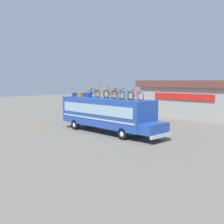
% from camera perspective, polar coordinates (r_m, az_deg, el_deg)
% --- Properties ---
extents(ground_plane, '(120.00, 120.00, 0.00)m').
position_cam_1_polar(ground_plane, '(24.63, -1.37, -4.23)').
color(ground_plane, slate).
extents(bus, '(10.98, 2.66, 3.06)m').
position_cam_1_polar(bus, '(24.21, -1.06, -0.12)').
color(bus, '#23479E').
rests_on(bus, ground).
extents(luggage_bag_1, '(0.48, 0.56, 0.39)m').
position_cam_1_polar(luggage_bag_1, '(27.06, -7.63, 3.64)').
color(luggage_bag_1, '#193899').
rests_on(luggage_bag_1, bus).
extents(luggage_bag_2, '(0.72, 0.46, 0.40)m').
position_cam_1_polar(luggage_bag_2, '(26.45, -6.58, 3.60)').
color(luggage_bag_2, olive).
rests_on(luggage_bag_2, bus).
extents(luggage_bag_3, '(0.66, 0.33, 0.42)m').
position_cam_1_polar(luggage_bag_3, '(25.93, -4.97, 3.58)').
color(luggage_bag_3, '#193899').
rests_on(luggage_bag_3, bus).
extents(rooftop_bicycle_1, '(1.64, 0.44, 0.90)m').
position_cam_1_polar(rooftop_bicycle_1, '(25.46, -3.94, 3.91)').
color(rooftop_bicycle_1, black).
rests_on(rooftop_bicycle_1, bus).
extents(rooftop_bicycle_2, '(1.77, 0.44, 0.93)m').
position_cam_1_polar(rooftop_bicycle_2, '(24.73, -2.13, 3.87)').
color(rooftop_bicycle_2, black).
rests_on(rooftop_bicycle_2, bus).
extents(rooftop_bicycle_3, '(1.80, 0.44, 0.97)m').
position_cam_1_polar(rooftop_bicycle_3, '(23.93, -0.22, 3.82)').
color(rooftop_bicycle_3, black).
rests_on(rooftop_bicycle_3, bus).
extents(rooftop_bicycle_4, '(1.77, 0.44, 0.90)m').
position_cam_1_polar(rooftop_bicycle_4, '(23.08, 1.25, 3.65)').
color(rooftop_bicycle_4, black).
rests_on(rooftop_bicycle_4, bus).
extents(rooftop_bicycle_5, '(1.76, 0.44, 0.96)m').
position_cam_1_polar(rooftop_bicycle_5, '(22.12, 2.84, 3.58)').
color(rooftop_bicycle_5, black).
rests_on(rooftop_bicycle_5, bus).
extents(rooftop_bicycle_6, '(1.64, 0.44, 0.90)m').
position_cam_1_polar(rooftop_bicycle_6, '(21.35, 4.96, 3.39)').
color(rooftop_bicycle_6, black).
rests_on(rooftop_bicycle_6, bus).
extents(roadside_building, '(14.31, 10.20, 4.64)m').
position_cam_1_polar(roadside_building, '(37.61, 18.33, 2.82)').
color(roadside_building, '#9E9E99').
rests_on(roadside_building, ground).
extents(traffic_cone, '(0.33, 0.33, 0.58)m').
position_cam_1_polar(traffic_cone, '(27.17, -14.56, -2.80)').
color(traffic_cone, orange).
rests_on(traffic_cone, ground).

